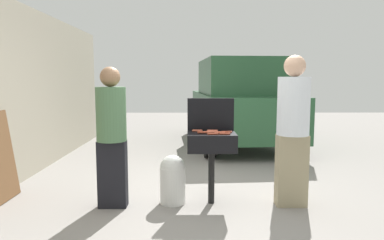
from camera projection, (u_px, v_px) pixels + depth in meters
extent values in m
plane|color=gray|center=(205.00, 197.00, 4.67)|extent=(24.00, 24.00, 0.00)
cube|color=#B2A893|center=(18.00, 92.00, 5.48)|extent=(0.24, 8.00, 2.71)
cylinder|color=black|center=(211.00, 177.00, 4.43)|extent=(0.08, 0.08, 0.68)
cube|color=black|center=(212.00, 142.00, 4.38)|extent=(0.60, 0.44, 0.22)
cube|color=black|center=(211.00, 114.00, 4.56)|extent=(0.60, 0.05, 0.42)
cylinder|color=#C6593D|center=(197.00, 131.00, 4.48)|extent=(0.13, 0.03, 0.03)
cylinder|color=#C6593D|center=(209.00, 132.00, 4.35)|extent=(0.13, 0.03, 0.03)
cylinder|color=#AD4228|center=(203.00, 132.00, 4.33)|extent=(0.13, 0.04, 0.03)
cylinder|color=#AD4228|center=(227.00, 132.00, 4.36)|extent=(0.13, 0.03, 0.03)
cylinder|color=#AD4228|center=(220.00, 133.00, 4.29)|extent=(0.13, 0.03, 0.03)
cylinder|color=#C6593D|center=(213.00, 131.00, 4.47)|extent=(0.13, 0.03, 0.03)
cylinder|color=#B74C33|center=(225.00, 134.00, 4.23)|extent=(0.13, 0.04, 0.03)
cylinder|color=#C6593D|center=(212.00, 131.00, 4.42)|extent=(0.13, 0.03, 0.03)
cylinder|color=#B74C33|center=(213.00, 134.00, 4.22)|extent=(0.13, 0.03, 0.03)
cylinder|color=#B74C33|center=(220.00, 132.00, 4.33)|extent=(0.13, 0.03, 0.03)
cylinder|color=silver|center=(173.00, 185.00, 4.43)|extent=(0.32, 0.32, 0.46)
sphere|color=silver|center=(172.00, 167.00, 4.41)|extent=(0.31, 0.31, 0.31)
cube|color=black|center=(113.00, 174.00, 4.29)|extent=(0.34, 0.19, 0.82)
cylinder|color=#4C724C|center=(111.00, 114.00, 4.21)|extent=(0.36, 0.36, 0.65)
sphere|color=#936B4C|center=(110.00, 77.00, 4.16)|extent=(0.24, 0.24, 0.24)
cube|color=gray|center=(291.00, 170.00, 4.33)|extent=(0.37, 0.20, 0.89)
cylinder|color=silver|center=(294.00, 106.00, 4.24)|extent=(0.39, 0.39, 0.70)
sphere|color=tan|center=(295.00, 66.00, 4.19)|extent=(0.26, 0.26, 0.26)
cube|color=#234C2D|center=(239.00, 112.00, 8.58)|extent=(2.20, 4.52, 0.90)
cube|color=#234C2D|center=(241.00, 77.00, 8.29)|extent=(1.94, 2.72, 0.80)
cylinder|color=black|center=(298.00, 140.00, 7.18)|extent=(0.26, 0.65, 0.64)
cylinder|color=black|center=(210.00, 142.00, 7.04)|extent=(0.26, 0.65, 0.64)
cylinder|color=black|center=(258.00, 122.00, 10.23)|extent=(0.26, 0.65, 0.64)
cylinder|color=black|center=(196.00, 123.00, 10.09)|extent=(0.26, 0.65, 0.64)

